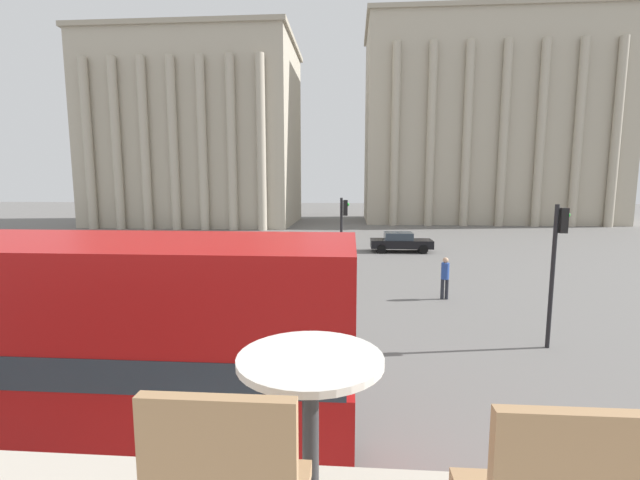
{
  "coord_description": "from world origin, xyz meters",
  "views": [
    {
      "loc": [
        1.05,
        -2.0,
        4.73
      ],
      "look_at": [
        -0.25,
        15.96,
        2.33
      ],
      "focal_mm": 24.0,
      "sensor_mm": 36.0,
      "label": 1
    }
  ],
  "objects_px": {
    "plaza_building_right": "(486,124)",
    "pedestrian_black": "(178,254)",
    "traffic_light_mid": "(343,229)",
    "car_black": "(400,242)",
    "plaza_building_left": "(199,135)",
    "pedestrian_olive": "(259,247)",
    "pedestrian_blue": "(445,275)",
    "cafe_dining_table": "(310,401)",
    "traffic_light_near": "(556,256)",
    "double_decker_bus": "(20,346)"
  },
  "relations": [
    {
      "from": "plaza_building_right",
      "to": "pedestrian_black",
      "type": "bearing_deg",
      "value": -128.3
    },
    {
      "from": "traffic_light_mid",
      "to": "car_black",
      "type": "distance_m",
      "value": 11.19
    },
    {
      "from": "plaza_building_left",
      "to": "traffic_light_mid",
      "type": "bearing_deg",
      "value": -60.28
    },
    {
      "from": "plaza_building_right",
      "to": "pedestrian_olive",
      "type": "xyz_separation_m",
      "value": [
        -21.7,
        -30.36,
        -10.85
      ]
    },
    {
      "from": "plaza_building_right",
      "to": "pedestrian_blue",
      "type": "xyz_separation_m",
      "value": [
        -12.46,
        -37.52,
        -10.83
      ]
    },
    {
      "from": "cafe_dining_table",
      "to": "plaza_building_right",
      "type": "relative_size",
      "value": 0.02
    },
    {
      "from": "car_black",
      "to": "pedestrian_black",
      "type": "distance_m",
      "value": 14.75
    },
    {
      "from": "pedestrian_blue",
      "to": "cafe_dining_table",
      "type": "bearing_deg",
      "value": 88.04
    },
    {
      "from": "plaza_building_left",
      "to": "plaza_building_right",
      "type": "xyz_separation_m",
      "value": [
        34.08,
        5.16,
        1.55
      ]
    },
    {
      "from": "plaza_building_left",
      "to": "pedestrian_blue",
      "type": "bearing_deg",
      "value": -56.25
    },
    {
      "from": "traffic_light_near",
      "to": "car_black",
      "type": "xyz_separation_m",
      "value": [
        -2.35,
        17.3,
        -1.99
      ]
    },
    {
      "from": "plaza_building_left",
      "to": "pedestrian_black",
      "type": "relative_size",
      "value": 14.2
    },
    {
      "from": "traffic_light_mid",
      "to": "pedestrian_olive",
      "type": "xyz_separation_m",
      "value": [
        -5.03,
        5.29,
        -1.66
      ]
    },
    {
      "from": "plaza_building_left",
      "to": "pedestrian_olive",
      "type": "bearing_deg",
      "value": -63.84
    },
    {
      "from": "plaza_building_left",
      "to": "traffic_light_mid",
      "type": "relative_size",
      "value": 5.6
    },
    {
      "from": "traffic_light_near",
      "to": "pedestrian_black",
      "type": "xyz_separation_m",
      "value": [
        -15.19,
        10.04,
        -1.77
      ]
    },
    {
      "from": "traffic_light_near",
      "to": "double_decker_bus",
      "type": "bearing_deg",
      "value": -150.46
    },
    {
      "from": "cafe_dining_table",
      "to": "traffic_light_mid",
      "type": "relative_size",
      "value": 0.18
    },
    {
      "from": "car_black",
      "to": "pedestrian_olive",
      "type": "height_order",
      "value": "pedestrian_olive"
    },
    {
      "from": "traffic_light_near",
      "to": "pedestrian_blue",
      "type": "xyz_separation_m",
      "value": [
        -1.93,
        5.09,
        -1.69
      ]
    },
    {
      "from": "pedestrian_blue",
      "to": "plaza_building_left",
      "type": "bearing_deg",
      "value": -43.92
    },
    {
      "from": "car_black",
      "to": "traffic_light_mid",
      "type": "bearing_deg",
      "value": -163.05
    },
    {
      "from": "plaza_building_left",
      "to": "pedestrian_blue",
      "type": "relative_size",
      "value": 13.14
    },
    {
      "from": "traffic_light_near",
      "to": "pedestrian_olive",
      "type": "relative_size",
      "value": 2.43
    },
    {
      "from": "plaza_building_left",
      "to": "traffic_light_near",
      "type": "xyz_separation_m",
      "value": [
        23.55,
        -37.45,
        -7.6
      ]
    },
    {
      "from": "traffic_light_near",
      "to": "plaza_building_left",
      "type": "bearing_deg",
      "value": 122.16
    },
    {
      "from": "traffic_light_near",
      "to": "pedestrian_black",
      "type": "relative_size",
      "value": 2.58
    },
    {
      "from": "pedestrian_black",
      "to": "pedestrian_blue",
      "type": "height_order",
      "value": "pedestrian_blue"
    },
    {
      "from": "plaza_building_left",
      "to": "car_black",
      "type": "distance_m",
      "value": 30.78
    },
    {
      "from": "plaza_building_left",
      "to": "plaza_building_right",
      "type": "height_order",
      "value": "plaza_building_right"
    },
    {
      "from": "cafe_dining_table",
      "to": "pedestrian_black",
      "type": "relative_size",
      "value": 0.45
    },
    {
      "from": "double_decker_bus",
      "to": "car_black",
      "type": "distance_m",
      "value": 25.09
    },
    {
      "from": "cafe_dining_table",
      "to": "pedestrian_olive",
      "type": "relative_size",
      "value": 0.43
    },
    {
      "from": "traffic_light_mid",
      "to": "pedestrian_blue",
      "type": "distance_m",
      "value": 4.89
    },
    {
      "from": "pedestrian_blue",
      "to": "pedestrian_olive",
      "type": "bearing_deg",
      "value": -25.43
    },
    {
      "from": "traffic_light_near",
      "to": "traffic_light_mid",
      "type": "xyz_separation_m",
      "value": [
        -6.14,
        6.96,
        -0.04
      ]
    },
    {
      "from": "plaza_building_right",
      "to": "traffic_light_near",
      "type": "bearing_deg",
      "value": -103.88
    },
    {
      "from": "plaza_building_left",
      "to": "pedestrian_black",
      "type": "bearing_deg",
      "value": -73.04
    },
    {
      "from": "plaza_building_left",
      "to": "pedestrian_olive",
      "type": "height_order",
      "value": "plaza_building_left"
    },
    {
      "from": "double_decker_bus",
      "to": "plaza_building_right",
      "type": "xyz_separation_m",
      "value": [
        21.49,
        48.82,
        9.66
      ]
    },
    {
      "from": "plaza_building_left",
      "to": "pedestrian_black",
      "type": "distance_m",
      "value": 30.15
    },
    {
      "from": "plaza_building_right",
      "to": "traffic_light_mid",
      "type": "height_order",
      "value": "plaza_building_right"
    },
    {
      "from": "double_decker_bus",
      "to": "cafe_dining_table",
      "type": "relative_size",
      "value": 14.4
    },
    {
      "from": "plaza_building_left",
      "to": "plaza_building_right",
      "type": "bearing_deg",
      "value": 8.61
    },
    {
      "from": "pedestrian_black",
      "to": "pedestrian_olive",
      "type": "bearing_deg",
      "value": -105.64
    },
    {
      "from": "plaza_building_right",
      "to": "pedestrian_olive",
      "type": "distance_m",
      "value": 38.87
    },
    {
      "from": "car_black",
      "to": "plaza_building_right",
      "type": "bearing_deg",
      "value": 10.1
    },
    {
      "from": "traffic_light_near",
      "to": "pedestrian_black",
      "type": "bearing_deg",
      "value": 146.55
    },
    {
      "from": "car_black",
      "to": "pedestrian_blue",
      "type": "distance_m",
      "value": 12.22
    },
    {
      "from": "plaza_building_right",
      "to": "traffic_light_near",
      "type": "height_order",
      "value": "plaza_building_right"
    }
  ]
}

